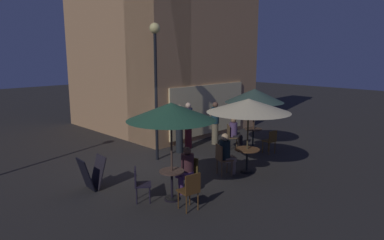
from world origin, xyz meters
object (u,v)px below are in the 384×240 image
(patio_umbrella_1, at_px, (171,112))
(cafe_chair_2, at_px, (190,188))
(patio_umbrella_0, at_px, (254,96))
(patron_standing_5, at_px, (215,123))
(patio_umbrella_2, at_px, (249,106))
(patron_seated_1, at_px, (186,167))
(patron_standing_3, at_px, (179,128))
(cafe_chair_0, at_px, (271,140))
(patron_seated_2, at_px, (226,152))
(patron_standing_4, at_px, (188,125))
(street_lamp_near_corner, at_px, (155,64))
(cafe_chair_1, at_px, (231,135))
(menu_sandwich_board, at_px, (92,173))
(cafe_table_2, at_px, (247,155))
(cafe_table_1, at_px, (172,180))
(cafe_chair_4, at_px, (139,182))
(cafe_table_0, at_px, (253,135))
(cafe_chair_5, at_px, (222,157))
(patron_seated_0, at_px, (235,131))
(cafe_chair_3, at_px, (189,171))

(patio_umbrella_1, xyz_separation_m, cafe_chair_2, (-0.12, -0.78, -1.69))
(patio_umbrella_0, distance_m, patron_standing_5, 1.96)
(patio_umbrella_2, distance_m, patron_seated_1, 2.76)
(patron_seated_1, xyz_separation_m, patron_standing_3, (2.36, 2.84, 0.24))
(patio_umbrella_2, relative_size, cafe_chair_0, 2.89)
(patron_seated_2, bearing_deg, patron_standing_4, 91.02)
(street_lamp_near_corner, relative_size, cafe_chair_1, 4.94)
(patio_umbrella_0, relative_size, cafe_chair_1, 2.49)
(cafe_chair_2, bearing_deg, patron_standing_4, -34.97)
(street_lamp_near_corner, height_order, patron_standing_4, street_lamp_near_corner)
(menu_sandwich_board, xyz_separation_m, patron_standing_5, (5.92, 0.84, 0.43))
(patio_umbrella_0, xyz_separation_m, patron_seated_2, (-3.00, -1.17, -1.32))
(patio_umbrella_2, xyz_separation_m, patron_standing_3, (-0.01, 3.06, -1.16))
(menu_sandwich_board, xyz_separation_m, cafe_table_2, (4.08, -2.11, 0.10))
(patio_umbrella_1, xyz_separation_m, cafe_chair_0, (5.23, 0.51, -1.70))
(patron_seated_2, distance_m, patron_standing_3, 2.85)
(cafe_table_1, relative_size, patio_umbrella_1, 0.31)
(menu_sandwich_board, distance_m, cafe_chair_4, 1.61)
(patron_seated_1, relative_size, patron_standing_4, 0.68)
(patio_umbrella_1, bearing_deg, cafe_table_0, 14.46)
(patio_umbrella_0, distance_m, patron_seated_2, 3.48)
(cafe_chair_5, distance_m, patron_standing_5, 3.69)
(menu_sandwich_board, distance_m, patio_umbrella_1, 2.91)
(cafe_chair_5, height_order, patron_seated_0, patron_seated_0)
(cafe_table_2, distance_m, cafe_chair_4, 3.69)
(menu_sandwich_board, bearing_deg, patron_seated_1, -43.23)
(cafe_chair_0, relative_size, patron_standing_4, 0.49)
(cafe_chair_1, bearing_deg, menu_sandwich_board, -139.34)
(cafe_chair_0, height_order, cafe_chair_3, cafe_chair_3)
(street_lamp_near_corner, bearing_deg, cafe_chair_3, -111.80)
(patron_standing_4, bearing_deg, patron_seated_2, -18.33)
(cafe_chair_0, xyz_separation_m, cafe_chair_3, (-4.47, -0.34, -0.00))
(patio_umbrella_0, height_order, patron_seated_0, patio_umbrella_0)
(cafe_chair_2, bearing_deg, patio_umbrella_0, -59.92)
(cafe_chair_5, distance_m, patron_seated_2, 0.21)
(street_lamp_near_corner, bearing_deg, menu_sandwich_board, -163.97)
(patron_seated_0, bearing_deg, street_lamp_near_corner, -157.49)
(menu_sandwich_board, bearing_deg, cafe_chair_3, -40.52)
(patron_seated_1, height_order, patron_seated_2, patron_seated_2)
(cafe_chair_3, distance_m, patron_seated_2, 1.60)
(menu_sandwich_board, bearing_deg, patron_standing_5, 12.72)
(cafe_chair_2, xyz_separation_m, cafe_chair_4, (-0.53, 1.25, -0.03))
(patio_umbrella_2, height_order, patron_seated_1, patio_umbrella_2)
(cafe_chair_1, height_order, cafe_chair_4, cafe_chair_1)
(cafe_table_0, distance_m, patio_umbrella_1, 5.79)
(cafe_table_2, bearing_deg, cafe_table_0, 31.86)
(patio_umbrella_0, bearing_deg, menu_sandwich_board, 174.28)
(cafe_chair_2, relative_size, cafe_chair_4, 1.07)
(street_lamp_near_corner, bearing_deg, cafe_chair_1, -17.76)
(patio_umbrella_1, distance_m, patron_seated_1, 1.68)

